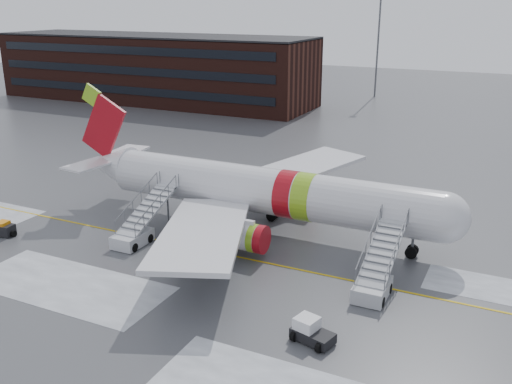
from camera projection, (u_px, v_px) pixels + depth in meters
The scene contains 8 objects.
ground at pixel (219, 247), 44.55m from camera, with size 260.00×260.00×0.00m, color #494C4F.
airliner at pixel (256, 190), 47.03m from camera, with size 35.03×32.97×11.18m.
airstair_fwd at pixel (376, 277), 37.31m from camera, with size 2.05×7.70×3.48m.
airstair_aft at pixel (138, 229), 45.20m from camera, with size 2.05×7.70×3.48m.
pushback_tug at pixel (311, 331), 32.05m from camera, with size 2.64×2.24×1.37m.
baggage_tractor at pixel (3, 229), 46.61m from camera, with size 2.34×1.23×1.19m.
terminal_building at pixel (153, 68), 108.06m from camera, with size 62.00×16.11×12.30m.
light_mast_far_n at pixel (379, 25), 110.01m from camera, with size 1.20×1.20×24.25m.
Camera 1 is at (20.42, -35.52, 18.25)m, focal length 40.00 mm.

